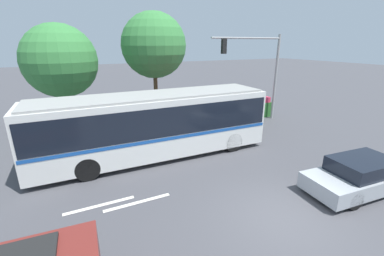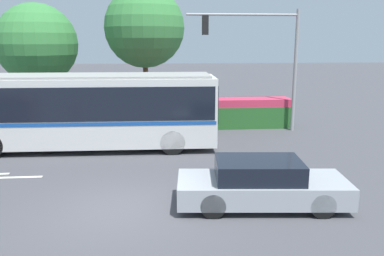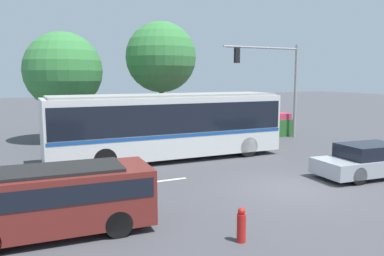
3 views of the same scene
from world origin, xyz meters
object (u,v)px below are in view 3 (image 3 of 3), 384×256
object	(u,v)px
suv_left_lane	(53,196)
street_tree_left	(63,71)
traffic_light_pole	(278,75)
street_tree_centre	(161,57)
fire_hydrant	(241,226)
sedan_foreground	(370,161)
city_bus	(168,122)

from	to	relation	value
suv_left_lane	street_tree_left	bearing A→B (deg)	84.87
traffic_light_pole	street_tree_left	xyz separation A→B (m)	(-12.39, 4.84, 0.27)
traffic_light_pole	street_tree_centre	distance (m)	7.76
suv_left_lane	fire_hydrant	world-z (taller)	suv_left_lane
traffic_light_pole	fire_hydrant	bearing A→B (deg)	48.85
sedan_foreground	traffic_light_pole	bearing A→B (deg)	79.23
traffic_light_pole	street_tree_left	size ratio (longest dim) A/B	0.90
street_tree_left	street_tree_centre	xyz separation A→B (m)	(6.27, -0.22, 0.94)
city_bus	sedan_foreground	bearing A→B (deg)	-46.15
suv_left_lane	street_tree_centre	world-z (taller)	street_tree_centre
traffic_light_pole	street_tree_centre	world-z (taller)	street_tree_centre
city_bus	street_tree_centre	bearing A→B (deg)	71.86
sedan_foreground	suv_left_lane	distance (m)	12.09
suv_left_lane	traffic_light_pole	xyz separation A→B (m)	(14.65, 9.66, 3.07)
street_tree_centre	fire_hydrant	size ratio (longest dim) A/B	8.88
city_bus	suv_left_lane	xyz separation A→B (m)	(-6.00, -7.00, -0.80)
street_tree_left	suv_left_lane	bearing A→B (deg)	-98.87
traffic_light_pole	street_tree_centre	xyz separation A→B (m)	(-6.12, 4.62, 1.20)
fire_hydrant	street_tree_left	bearing A→B (deg)	95.86
sedan_foreground	city_bus	bearing A→B (deg)	137.60
sedan_foreground	suv_left_lane	world-z (taller)	suv_left_lane
street_tree_centre	sedan_foreground	bearing A→B (deg)	-75.68
sedan_foreground	street_tree_left	size ratio (longest dim) A/B	0.72
street_tree_centre	fire_hydrant	bearing A→B (deg)	-105.08
city_bus	suv_left_lane	distance (m)	9.25
suv_left_lane	street_tree_centre	xyz separation A→B (m)	(8.54, 14.28, 4.28)
traffic_light_pole	fire_hydrant	xyz separation A→B (m)	(-10.64, -12.18, -3.65)
fire_hydrant	street_tree_centre	bearing A→B (deg)	74.92
street_tree_left	street_tree_centre	world-z (taller)	street_tree_centre
suv_left_lane	street_tree_left	size ratio (longest dim) A/B	0.75
city_bus	street_tree_left	world-z (taller)	street_tree_left
sedan_foreground	traffic_light_pole	size ratio (longest dim) A/B	0.80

